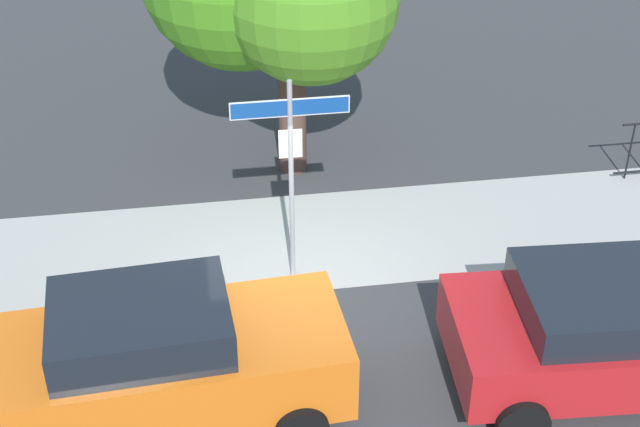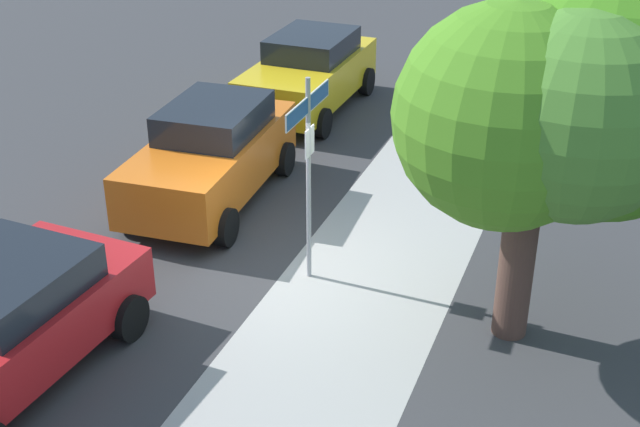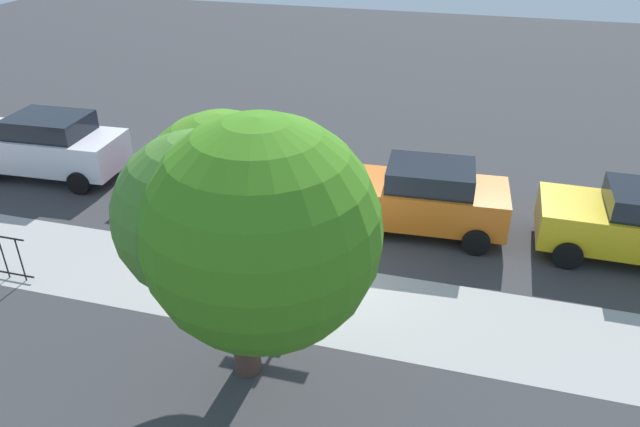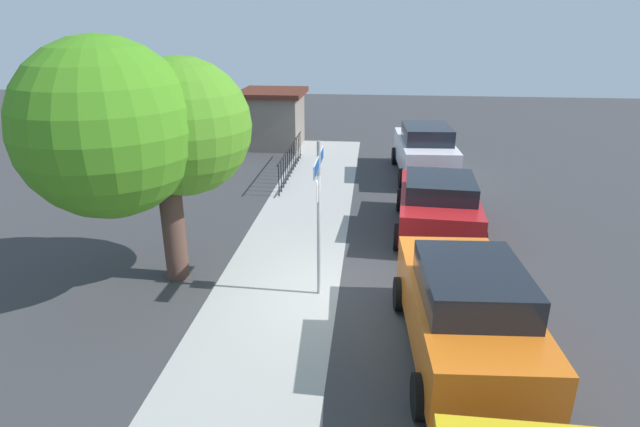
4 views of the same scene
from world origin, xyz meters
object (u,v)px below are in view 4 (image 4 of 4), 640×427
Objects in this scene: street_sign at (319,191)px; car_orange at (466,310)px; utility_shed at (273,118)px; shade_tree at (138,127)px; car_white at (425,150)px; car_red at (438,203)px.

car_orange is at bearing -125.81° from street_sign.
street_sign is 13.39m from utility_shed.
utility_shed is at bearing -0.45° from shade_tree.
car_white is at bearing -123.49° from utility_shed.
shade_tree is at bearing 67.97° from car_orange.
car_white is at bearing -36.20° from shade_tree.
shade_tree reaches higher than street_sign.
car_red is 5.20m from car_white.
shade_tree reaches higher than car_red.
street_sign is 9.33m from car_white.
car_white is (8.61, -6.31, -2.37)m from shade_tree.
street_sign reaches higher than car_orange.
car_white is 1.41× the size of utility_shed.
car_red is 0.93× the size of car_white.
utility_shed is (12.72, -0.10, -2.07)m from shade_tree.
utility_shed is (14.76, 5.95, 0.35)m from car_orange.
shade_tree is 6.83m from car_orange.
utility_shed reaches higher than car_white.
street_sign is at bearing 146.50° from car_red.
shade_tree reaches higher than car_white.
shade_tree is at bearing 140.97° from car_white.
utility_shed is at bearing 18.56° from car_orange.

